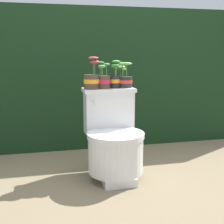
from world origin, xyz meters
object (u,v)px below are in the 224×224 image
Objects in this scene: potted_plant_left at (92,79)px; potted_plant_middle at (115,78)px; potted_plant_midleft at (103,80)px; potted_plant_midright at (125,78)px; toilet at (113,141)px.

potted_plant_middle is at bearing 9.13° from potted_plant_left.
potted_plant_midright is at bearing 7.31° from potted_plant_midleft.
potted_plant_left is at bearing -172.75° from potted_plant_midright.
toilet is 2.70× the size of potted_plant_left.
toilet is 0.51m from potted_plant_midright.
potted_plant_midleft is 0.18m from potted_plant_midright.
potted_plant_midright is (0.08, 0.00, -0.00)m from potted_plant_middle.
potted_plant_middle reaches higher than toilet.
potted_plant_midleft is 1.03× the size of potted_plant_midright.
potted_plant_midright reaches higher than toilet.
potted_plant_midleft is (0.09, 0.01, -0.01)m from potted_plant_left.
potted_plant_midright is at bearing 52.50° from toilet.
potted_plant_midleft is at bearing -172.69° from potted_plant_midright.
potted_plant_left reaches higher than potted_plant_midleft.
potted_plant_left is 1.18× the size of potted_plant_midleft.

